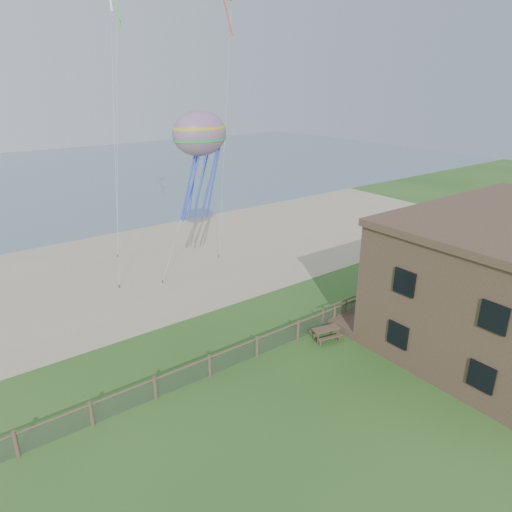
% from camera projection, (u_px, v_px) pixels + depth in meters
% --- Properties ---
extents(ground, '(160.00, 160.00, 0.00)m').
position_uv_depth(ground, '(336.00, 416.00, 20.60)').
color(ground, '#29521C').
rests_on(ground, ground).
extents(sand_beach, '(72.00, 20.00, 0.02)m').
position_uv_depth(sand_beach, '(139.00, 268.00, 37.07)').
color(sand_beach, tan).
rests_on(sand_beach, ground).
extents(ocean, '(160.00, 68.00, 0.02)m').
position_uv_depth(ocean, '(23.00, 180.00, 70.03)').
color(ocean, slate).
rests_on(ocean, ground).
extents(chainlink_fence, '(36.20, 0.20, 1.25)m').
position_uv_depth(chainlink_fence, '(257.00, 348.00, 24.89)').
color(chainlink_fence, '#4B392A').
rests_on(chainlink_fence, ground).
extents(motel_deck, '(15.00, 2.00, 0.50)m').
position_uv_depth(motel_deck, '(416.00, 297.00, 31.51)').
color(motel_deck, brown).
rests_on(motel_deck, ground).
extents(picnic_table, '(1.86, 1.58, 0.68)m').
position_uv_depth(picnic_table, '(326.00, 334.00, 26.61)').
color(picnic_table, brown).
rests_on(picnic_table, ground).
extents(octopus_kite, '(4.30, 3.68, 7.48)m').
position_uv_depth(octopus_kite, '(201.00, 164.00, 29.83)').
color(octopus_kite, orange).
extents(kite_red, '(1.77, 1.91, 2.49)m').
position_uv_depth(kite_red, '(232.00, 5.00, 29.00)').
color(kite_red, red).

